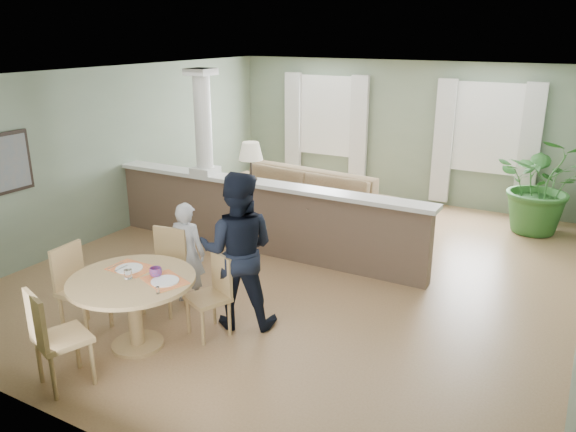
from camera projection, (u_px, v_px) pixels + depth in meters
The scene contains 12 objects.
ground at pixel (307, 267), 8.05m from camera, with size 8.00×8.00×0.00m, color #A58057.
room_shell at pixel (327, 135), 8.01m from camera, with size 7.02×8.02×2.71m.
pony_wall at pixel (255, 207), 8.45m from camera, with size 5.32×0.38×2.70m.
sofa at pixel (297, 201), 9.57m from camera, with size 3.19×1.25×0.93m, color olive.
houseplant at pixel (543, 185), 9.19m from camera, with size 1.48×1.28×1.64m, color #2C5E25.
dining_table at pixel (134, 293), 5.85m from camera, with size 1.31×1.31×0.90m.
chair_far_boy at pixel (166, 266), 6.73m from camera, with size 0.52×0.52×0.99m.
chair_far_man at pixel (213, 291), 6.16m from camera, with size 0.54×0.54×0.91m.
chair_near at pixel (53, 335), 5.18m from camera, with size 0.58×0.58×1.00m.
chair_side at pixel (78, 284), 6.23m from camera, with size 0.47×0.47×0.99m.
child_person at pixel (187, 253), 6.84m from camera, with size 0.47×0.31×1.29m, color #A6A7AB.
man_person at pixel (238, 250), 6.24m from camera, with size 0.88×0.68×1.80m, color black.
Camera 1 is at (3.37, -6.60, 3.23)m, focal length 35.00 mm.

